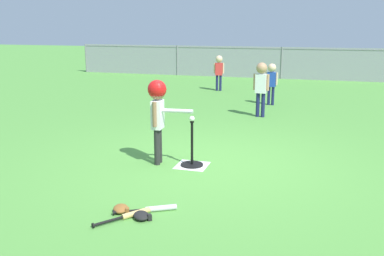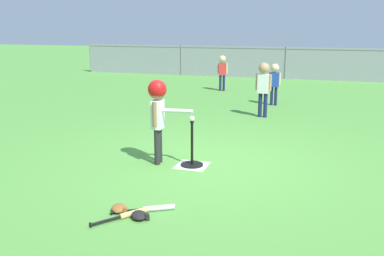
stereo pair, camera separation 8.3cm
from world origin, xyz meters
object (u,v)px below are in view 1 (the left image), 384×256
(spare_bat_silver, at_px, (154,209))
(glove_near_bats, at_px, (121,209))
(fielder_deep_right, at_px, (261,82))
(baseball_on_tee, at_px, (192,119))
(batting_tee, at_px, (192,159))
(spare_bat_wood, at_px, (130,215))
(fielder_deep_center, at_px, (219,68))
(glove_by_plate, at_px, (142,216))
(fielder_deep_left, at_px, (272,78))
(batter_child, at_px, (158,105))

(spare_bat_silver, height_order, glove_near_bats, glove_near_bats)
(fielder_deep_right, bearing_deg, baseball_on_tee, -97.13)
(batting_tee, height_order, spare_bat_wood, batting_tee)
(batting_tee, relative_size, spare_bat_silver, 1.05)
(baseball_on_tee, relative_size, fielder_deep_center, 0.07)
(batting_tee, height_order, glove_near_bats, batting_tee)
(batting_tee, bearing_deg, glove_by_plate, -89.97)
(glove_by_plate, bearing_deg, fielder_deep_left, 85.86)
(fielder_deep_right, height_order, glove_near_bats, fielder_deep_right)
(spare_bat_silver, bearing_deg, fielder_deep_center, 98.82)
(batting_tee, distance_m, fielder_deep_right, 3.70)
(fielder_deep_center, xyz_separation_m, glove_by_plate, (1.28, -8.85, -0.64))
(baseball_on_tee, distance_m, glove_near_bats, 1.85)
(spare_bat_silver, xyz_separation_m, glove_near_bats, (-0.34, -0.11, 0.01))
(fielder_deep_right, height_order, fielder_deep_left, fielder_deep_right)
(spare_bat_silver, distance_m, glove_by_plate, 0.22)
(batter_child, bearing_deg, fielder_deep_center, 96.38)
(fielder_deep_center, height_order, spare_bat_wood, fielder_deep_center)
(baseball_on_tee, distance_m, batter_child, 0.52)
(fielder_deep_left, height_order, glove_near_bats, fielder_deep_left)
(batting_tee, relative_size, batter_child, 0.53)
(batter_child, xyz_separation_m, fielder_deep_left, (0.99, 5.14, -0.20))
(fielder_deep_center, bearing_deg, batter_child, -83.62)
(spare_bat_wood, distance_m, glove_near_bats, 0.19)
(glove_by_plate, bearing_deg, batter_child, 105.44)
(baseball_on_tee, height_order, batter_child, batter_child)
(fielder_deep_left, xyz_separation_m, spare_bat_wood, (-0.63, -6.92, -0.63))
(baseball_on_tee, distance_m, fielder_deep_center, 7.16)
(fielder_deep_right, bearing_deg, fielder_deep_center, 116.81)
(fielder_deep_left, distance_m, glove_by_plate, 6.96)
(glove_near_bats, bearing_deg, batting_tee, 80.75)
(batting_tee, height_order, glove_by_plate, batting_tee)
(glove_by_plate, bearing_deg, spare_bat_silver, 73.97)
(fielder_deep_center, xyz_separation_m, spare_bat_wood, (1.16, -8.86, -0.65))
(fielder_deep_center, height_order, spare_bat_silver, fielder_deep_center)
(batter_child, height_order, spare_bat_silver, batter_child)
(batting_tee, height_order, fielder_deep_left, fielder_deep_left)
(fielder_deep_right, xyz_separation_m, glove_by_plate, (-0.45, -5.43, -0.72))
(baseball_on_tee, height_order, spare_bat_silver, baseball_on_tee)
(batter_child, bearing_deg, baseball_on_tee, 4.72)
(fielder_deep_right, bearing_deg, fielder_deep_left, 88.12)
(fielder_deep_left, bearing_deg, batting_tee, -95.61)
(spare_bat_silver, height_order, glove_by_plate, glove_by_plate)
(baseball_on_tee, xyz_separation_m, glove_near_bats, (-0.28, -1.71, -0.65))
(batting_tee, height_order, batter_child, batter_child)
(fielder_deep_right, relative_size, spare_bat_wood, 2.13)
(baseball_on_tee, distance_m, spare_bat_wood, 1.94)
(baseball_on_tee, bearing_deg, batter_child, -175.28)
(batter_child, bearing_deg, fielder_deep_right, 75.58)
(glove_by_plate, xyz_separation_m, glove_near_bats, (-0.28, 0.10, 0.00))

